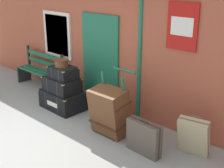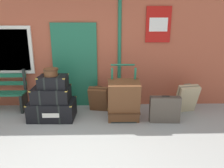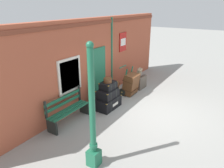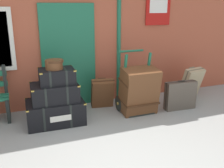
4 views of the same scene
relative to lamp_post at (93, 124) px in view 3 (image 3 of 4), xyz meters
name	(u,v)px [view 3 (image 3 of 4)]	position (x,y,z in m)	size (l,w,h in m)	color
ground_plane	(154,113)	(3.27, -0.25, -1.13)	(60.00, 60.00, 0.00)	gray
brick_facade	(95,60)	(3.26, 2.34, 0.47)	(10.40, 0.35, 3.20)	#AD5138
lamp_post	(93,124)	(0.00, 0.00, 0.00)	(0.28, 0.28, 2.98)	#1E6647
platform_bench	(68,110)	(1.16, 1.91, -0.69)	(1.60, 0.43, 1.01)	#1E6647
steamer_trunk_base	(107,102)	(2.72, 1.40, -0.92)	(1.03, 0.68, 0.43)	black
steamer_trunk_middle	(108,93)	(2.73, 1.39, -0.55)	(0.82, 0.56, 0.33)	black
steamer_trunk_top	(108,85)	(2.79, 1.40, -0.26)	(0.62, 0.46, 0.27)	black
round_hatbox	(108,80)	(2.75, 1.40, -0.04)	(0.31, 0.31, 0.16)	brown
porters_trolley	(127,88)	(4.32, 1.43, -0.86)	(0.71, 0.59, 1.20)	black
large_brown_trunk	(131,84)	(4.32, 1.26, -0.66)	(0.70, 0.56, 0.93)	brown
suitcase_beige	(142,82)	(5.22, 1.16, -0.84)	(0.66, 0.21, 0.62)	#51473D
suitcase_charcoal	(113,89)	(3.75, 1.79, -0.81)	(0.50, 0.43, 0.64)	brown
suitcase_brown	(138,76)	(5.87, 1.67, -0.78)	(0.56, 0.46, 0.71)	tan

